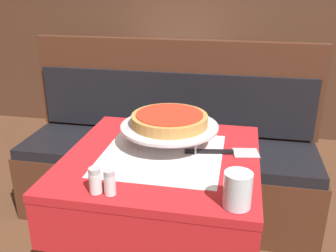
# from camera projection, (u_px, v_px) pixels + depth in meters

# --- Properties ---
(dining_table_front) EXTENTS (0.72, 0.72, 0.73)m
(dining_table_front) POSITION_uv_depth(u_px,v_px,m) (162.00, 183.00, 1.46)
(dining_table_front) COLOR red
(dining_table_front) RESTS_ON ground_plane
(dining_table_rear) EXTENTS (0.79, 0.79, 0.74)m
(dining_table_rear) POSITION_uv_depth(u_px,v_px,m) (168.00, 77.00, 2.94)
(dining_table_rear) COLOR beige
(dining_table_rear) RESTS_ON ground_plane
(booth_bench) EXTENTS (1.72, 0.51, 1.02)m
(booth_bench) POSITION_uv_depth(u_px,v_px,m) (168.00, 165.00, 2.25)
(booth_bench) COLOR #4C2819
(booth_bench) RESTS_ON ground_plane
(pizza_pan_stand) EXTENTS (0.38, 0.38, 0.08)m
(pizza_pan_stand) POSITION_uv_depth(u_px,v_px,m) (169.00, 127.00, 1.47)
(pizza_pan_stand) COLOR #ADADB2
(pizza_pan_stand) RESTS_ON dining_table_front
(deep_dish_pizza) EXTENTS (0.30, 0.30, 0.05)m
(deep_dish_pizza) POSITION_uv_depth(u_px,v_px,m) (170.00, 119.00, 1.45)
(deep_dish_pizza) COLOR #C68E47
(deep_dish_pizza) RESTS_ON pizza_pan_stand
(pizza_server) EXTENTS (0.28, 0.10, 0.01)m
(pizza_server) POSITION_uv_depth(u_px,v_px,m) (224.00, 152.00, 1.42)
(pizza_server) COLOR #BCBCC1
(pizza_server) RESTS_ON dining_table_front
(water_glass_near) EXTENTS (0.08, 0.08, 0.11)m
(water_glass_near) POSITION_uv_depth(u_px,v_px,m) (238.00, 190.00, 1.07)
(water_glass_near) COLOR silver
(water_glass_near) RESTS_ON dining_table_front
(salt_shaker) EXTENTS (0.04, 0.04, 0.08)m
(salt_shaker) POSITION_uv_depth(u_px,v_px,m) (95.00, 181.00, 1.14)
(salt_shaker) COLOR silver
(salt_shaker) RESTS_ON dining_table_front
(pepper_shaker) EXTENTS (0.04, 0.04, 0.08)m
(pepper_shaker) POSITION_uv_depth(u_px,v_px,m) (110.00, 183.00, 1.14)
(pepper_shaker) COLOR silver
(pepper_shaker) RESTS_ON dining_table_front
(napkin_holder) EXTENTS (0.10, 0.05, 0.09)m
(napkin_holder) POSITION_uv_depth(u_px,v_px,m) (171.00, 115.00, 1.69)
(napkin_holder) COLOR #B2B2B7
(napkin_holder) RESTS_ON dining_table_front
(condiment_caddy) EXTENTS (0.14, 0.14, 0.16)m
(condiment_caddy) POSITION_uv_depth(u_px,v_px,m) (164.00, 55.00, 2.98)
(condiment_caddy) COLOR black
(condiment_caddy) RESTS_ON dining_table_rear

